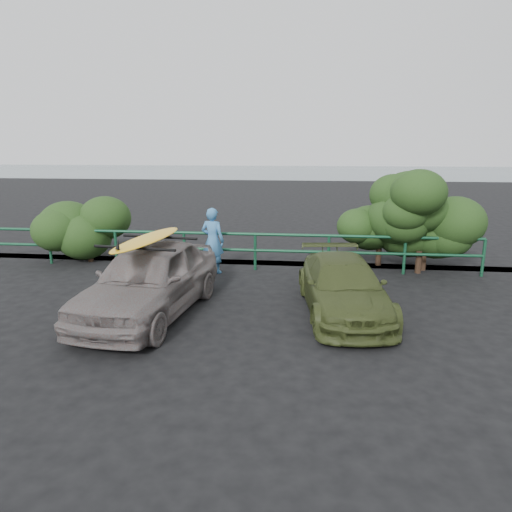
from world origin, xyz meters
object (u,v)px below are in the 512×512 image
Objects in this scene: sedan at (150,279)px; surfboard at (148,239)px; olive_vehicle at (343,286)px; man at (213,241)px; guardrail at (219,250)px.

sedan is 1.59× the size of surfboard.
surfboard reaches higher than sedan.
man is (-3.26, 2.72, 0.33)m from olive_vehicle.
surfboard is at bearing -178.92° from olive_vehicle.
sedan is 1.12× the size of olive_vehicle.
sedan is at bearing -100.82° from guardrail.
guardrail is 3.74m from sedan.
guardrail is 3.88m from surfboard.
olive_vehicle is at bearing -44.73° from guardrail.
surfboard is (-0.00, 0.00, 0.83)m from sedan.
guardrail is 0.56m from man.
olive_vehicle is 1.42× the size of surfboard.
surfboard is at bearing -100.82° from guardrail.
olive_vehicle is 4.26m from man.
sedan is (-0.70, -3.67, 0.21)m from guardrail.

